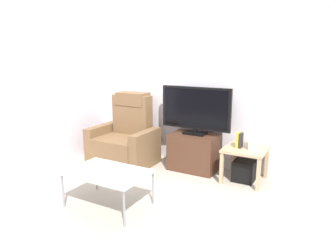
% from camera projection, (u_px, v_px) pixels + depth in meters
% --- Properties ---
extents(ground_plane, '(6.40, 6.40, 0.00)m').
position_uv_depth(ground_plane, '(162.00, 189.00, 3.87)').
color(ground_plane, '#B2A899').
extents(wall_back, '(6.40, 0.06, 2.60)m').
position_uv_depth(wall_back, '(200.00, 80.00, 4.54)').
color(wall_back, silver).
rests_on(wall_back, ground).
extents(wall_side, '(0.06, 4.48, 2.60)m').
position_uv_depth(wall_side, '(50.00, 80.00, 4.47)').
color(wall_side, silver).
rests_on(wall_side, ground).
extents(tv_stand, '(0.69, 0.46, 0.53)m').
position_uv_depth(tv_stand, '(194.00, 152.00, 4.50)').
color(tv_stand, '#4C2D1E').
rests_on(tv_stand, ground).
extents(television, '(1.05, 0.20, 0.69)m').
position_uv_depth(television, '(195.00, 110.00, 4.37)').
color(television, black).
rests_on(television, tv_stand).
extents(recliner_armchair, '(0.98, 0.78, 1.08)m').
position_uv_depth(recliner_armchair, '(125.00, 139.00, 4.80)').
color(recliner_armchair, brown).
rests_on(recliner_armchair, ground).
extents(side_table, '(0.54, 0.54, 0.46)m').
position_uv_depth(side_table, '(245.00, 153.00, 4.06)').
color(side_table, tan).
rests_on(side_table, ground).
extents(subwoofer_box, '(0.28, 0.28, 0.28)m').
position_uv_depth(subwoofer_box, '(244.00, 171.00, 4.12)').
color(subwoofer_box, black).
rests_on(subwoofer_box, ground).
extents(book_leftmost, '(0.03, 0.11, 0.20)m').
position_uv_depth(book_leftmost, '(238.00, 140.00, 4.05)').
color(book_leftmost, gold).
rests_on(book_leftmost, side_table).
extents(book_middle, '(0.03, 0.11, 0.20)m').
position_uv_depth(book_middle, '(241.00, 140.00, 4.04)').
color(book_middle, '#262626').
rests_on(book_middle, side_table).
extents(game_console, '(0.07, 0.20, 0.24)m').
position_uv_depth(game_console, '(253.00, 140.00, 3.99)').
color(game_console, white).
rests_on(game_console, side_table).
extents(coffee_table, '(0.90, 0.60, 0.41)m').
position_uv_depth(coffee_table, '(108.00, 174.00, 3.37)').
color(coffee_table, '#B2C6C1').
rests_on(coffee_table, ground).
extents(cell_phone, '(0.11, 0.16, 0.01)m').
position_uv_depth(cell_phone, '(119.00, 173.00, 3.32)').
color(cell_phone, '#B7B7BC').
rests_on(cell_phone, coffee_table).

